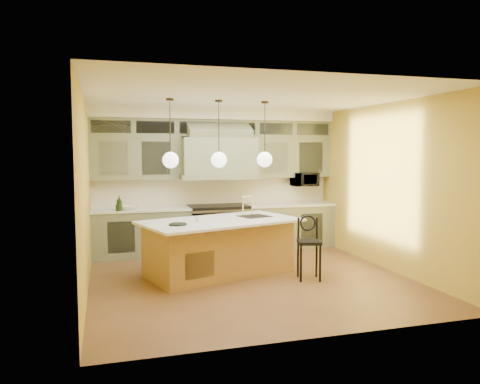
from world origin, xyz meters
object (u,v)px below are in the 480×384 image
object	(u,v)px
kitchen_island	(220,246)
microwave	(305,179)
counter_stool	(309,244)
range	(219,228)

from	to	relation	value
kitchen_island	microwave	distance (m)	3.11
counter_stool	microwave	world-z (taller)	microwave
range	kitchen_island	xyz separation A→B (m)	(-0.39, -1.69, -0.01)
range	kitchen_island	world-z (taller)	kitchen_island
kitchen_island	counter_stool	size ratio (longest dim) A/B	2.79
range	microwave	distance (m)	2.18
kitchen_island	counter_stool	bearing A→B (deg)	-45.94
range	kitchen_island	distance (m)	1.74
kitchen_island	counter_stool	world-z (taller)	kitchen_island
range	kitchen_island	bearing A→B (deg)	-103.10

